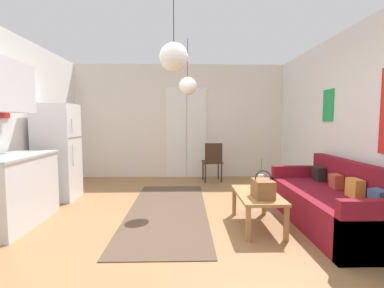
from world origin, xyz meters
The scene contains 12 objects.
ground_plane centered at (0.00, 0.00, -0.05)m, with size 5.51×7.44×0.10m, color #996D44.
wall_back centered at (0.01, 3.47, 1.33)m, with size 5.11×0.13×2.68m.
area_rug centered at (-0.14, 0.88, 0.01)m, with size 1.15×3.05×0.01m, color brown.
couch centered at (2.04, 0.23, 0.28)m, with size 0.84×2.03×0.82m.
coffee_table centered at (1.05, 0.24, 0.37)m, with size 0.51×0.97×0.43m.
bamboo_vase centered at (1.16, 0.49, 0.53)m, with size 0.08×0.08×0.41m.
handbag centered at (1.06, 0.05, 0.54)m, with size 0.23×0.31×0.33m.
refrigerator centered at (-2.06, 1.57, 0.82)m, with size 0.64×0.60×1.64m.
kitchen_counter centered at (-2.11, 0.37, 0.82)m, with size 0.60×1.25×2.13m.
accent_chair centered at (0.73, 2.86, 0.49)m, with size 0.45×0.43×0.87m.
pendant_lamp_near centered at (0.02, -0.44, 1.97)m, with size 0.28×0.28×0.85m.
pendant_lamp_far centered at (0.17, 1.40, 1.92)m, with size 0.29×0.29×0.90m.
Camera 1 is at (0.13, -3.20, 1.35)m, focal length 25.94 mm.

